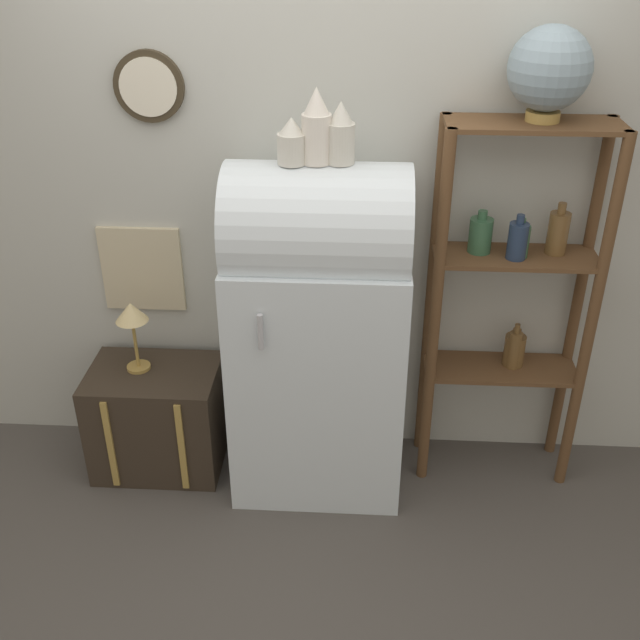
{
  "coord_description": "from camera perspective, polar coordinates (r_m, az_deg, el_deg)",
  "views": [
    {
      "loc": [
        0.18,
        -2.57,
        2.47
      ],
      "look_at": [
        0.01,
        0.27,
        0.86
      ],
      "focal_mm": 42.0,
      "sensor_mm": 36.0,
      "label": 1
    }
  ],
  "objects": [
    {
      "name": "shelf_unit",
      "position": [
        3.39,
        14.42,
        2.41
      ],
      "size": [
        0.72,
        0.28,
        1.71
      ],
      "color": "brown",
      "rests_on": "ground_plane"
    },
    {
      "name": "vase_left",
      "position": [
        2.96,
        -2.18,
        13.37
      ],
      "size": [
        0.11,
        0.11,
        0.18
      ],
      "color": "beige",
      "rests_on": "refrigerator"
    },
    {
      "name": "vase_right",
      "position": [
        2.96,
        1.58,
        13.93
      ],
      "size": [
        0.11,
        0.11,
        0.24
      ],
      "color": "beige",
      "rests_on": "refrigerator"
    },
    {
      "name": "suitcase_trunk",
      "position": [
        3.75,
        -12.28,
        -7.31
      ],
      "size": [
        0.61,
        0.43,
        0.53
      ],
      "color": "#33281E",
      "rests_on": "ground_plane"
    },
    {
      "name": "globe",
      "position": [
        3.11,
        17.08,
        17.79
      ],
      "size": [
        0.32,
        0.32,
        0.36
      ],
      "color": "#AD8942",
      "rests_on": "shelf_unit"
    },
    {
      "name": "ground_plane",
      "position": [
        3.57,
        -0.4,
        -14.24
      ],
      "size": [
        12.0,
        12.0,
        0.0
      ],
      "primitive_type": "plane",
      "color": "#4C4742"
    },
    {
      "name": "vase_center",
      "position": [
        2.96,
        -0.27,
        14.4
      ],
      "size": [
        0.12,
        0.12,
        0.29
      ],
      "color": "silver",
      "rests_on": "refrigerator"
    },
    {
      "name": "refrigerator",
      "position": [
        3.3,
        -0.15,
        -0.9
      ],
      "size": [
        0.76,
        0.6,
        1.56
      ],
      "color": "silver",
      "rests_on": "ground_plane"
    },
    {
      "name": "wall_back",
      "position": [
        3.35,
        0.08,
        9.95
      ],
      "size": [
        7.0,
        0.09,
        2.7
      ],
      "color": "#B7B7AD",
      "rests_on": "ground_plane"
    },
    {
      "name": "desk_lamp",
      "position": [
        3.5,
        -14.15,
        0.17
      ],
      "size": [
        0.15,
        0.15,
        0.35
      ],
      "color": "#AD8942",
      "rests_on": "suitcase_trunk"
    }
  ]
}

